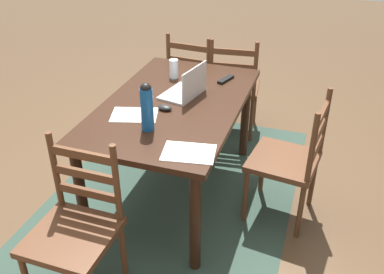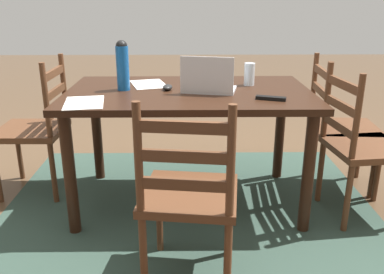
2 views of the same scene
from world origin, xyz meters
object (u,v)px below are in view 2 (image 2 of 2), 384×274
Objects in this scene: chair_far_head at (189,196)px; chair_left_far at (361,146)px; chair_right_near at (37,129)px; tv_remote at (271,98)px; chair_left_near at (339,127)px; water_bottle at (123,64)px; dining_table at (189,105)px; laptop at (208,83)px; drinking_glass at (249,74)px; computer_mouse at (167,87)px.

chair_far_head is 1.24m from chair_left_far.
tv_remote is (-1.52, 0.43, 0.32)m from chair_right_near.
chair_left_near is 3.08× the size of water_bottle.
chair_left_near is at bearing -179.90° from chair_right_near.
chair_left_far is (-1.05, 0.19, -0.21)m from dining_table.
chair_far_head is 0.86m from laptop.
laptop reaches higher than chair_left_far.
chair_far_head reaches higher than tv_remote.
tv_remote is (-0.35, 0.19, -0.05)m from laptop.
dining_table is at bearing -99.32° from tv_remote.
chair_left_far is 3.08× the size of water_bottle.
computer_mouse is at bearing 14.05° from drinking_glass.
chair_right_near is at bearing -5.27° from computer_mouse.
drinking_glass is at bearing -151.33° from tv_remote.
computer_mouse is at bearing 8.35° from chair_left_near.
chair_left_far is at bearing -148.73° from chair_far_head.
chair_left_far is 1.25m from computer_mouse.
computer_mouse is at bearing -15.77° from laptop.
tv_remote is at bearing -129.13° from chair_far_head.
chair_left_near is at bearing -169.92° from dining_table.
chair_far_head and chair_right_near have the same top height.
chair_left_near is 9.50× the size of computer_mouse.
chair_left_far is 1.55m from water_bottle.
computer_mouse is (0.53, 0.13, -0.06)m from drinking_glass.
laptop is (-0.12, -0.77, 0.37)m from chair_far_head.
water_bottle reaches higher than chair_far_head.
chair_left_near is 1.24m from computer_mouse.
laptop reaches higher than chair_right_near.
chair_right_near is at bearing -14.61° from water_bottle.
laptop reaches higher than computer_mouse.
drinking_glass is 0.86× the size of tv_remote.
chair_right_near reaches higher than dining_table.
tv_remote is at bearing 151.23° from laptop.
chair_far_head is 1.00× the size of chair_right_near.
chair_left_far is at bearing 172.04° from water_bottle.
drinking_glass is at bearing -170.81° from water_bottle.
computer_mouse is (0.13, -0.01, 0.12)m from dining_table.
tv_remote is at bearing 163.13° from water_bottle.
computer_mouse is (-0.27, 0.00, -0.14)m from water_bottle.
chair_left_near is 0.80m from tv_remote.
computer_mouse reaches higher than tv_remote.
laptop reaches higher than chair_left_near.
chair_far_head is 1.46m from chair_right_near.
tv_remote is at bearing 36.77° from chair_left_near.
laptop is (-1.17, 0.24, 0.37)m from chair_right_near.
chair_left_near is 1.03m from laptop.
laptop is 0.54m from water_bottle.
chair_far_head is 1.00× the size of chair_left_near.
water_bottle is at bearing -88.05° from tv_remote.
chair_right_near is at bearing 0.10° from chair_left_near.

